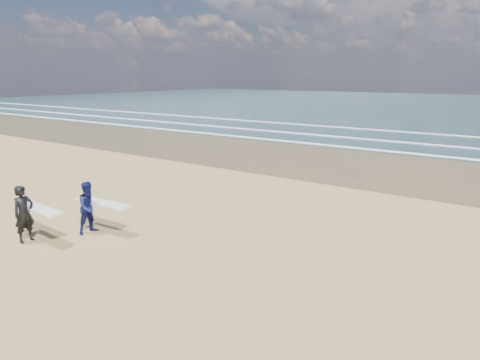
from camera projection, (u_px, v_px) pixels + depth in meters
The scene contains 2 objects.
surfer_near at pixel (26, 213), 13.43m from camera, with size 2.23×1.02×1.83m.
surfer_far at pixel (91, 207), 14.22m from camera, with size 2.22×1.13×1.75m.
Camera 1 is at (12.09, -6.80, 5.17)m, focal length 32.00 mm.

